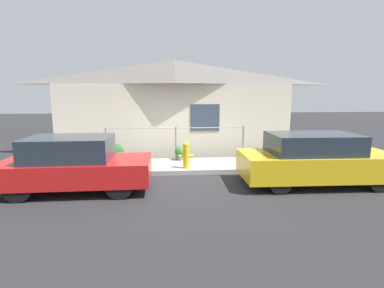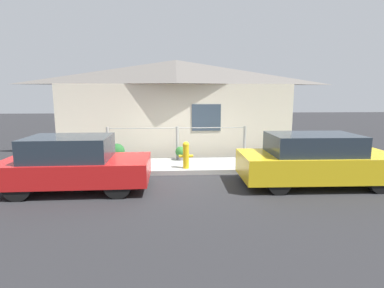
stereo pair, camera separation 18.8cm
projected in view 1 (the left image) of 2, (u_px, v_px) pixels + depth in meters
The scene contains 10 objects.
ground_plane at pixel (179, 175), 8.99m from camera, with size 60.00×60.00×0.00m, color #262628.
sidewalk at pixel (177, 166), 9.87m from camera, with size 24.00×1.82×0.14m.
house at pixel (174, 78), 11.91m from camera, with size 9.32×2.23×3.76m.
fence at pixel (176, 141), 10.49m from camera, with size 4.90×0.10×1.15m.
car_left at pixel (75, 164), 7.46m from camera, with size 3.64×1.68×1.38m.
car_right at pixel (316, 159), 8.00m from camera, with size 4.10×1.76×1.38m.
fire_hydrant at pixel (186, 154), 9.20m from camera, with size 0.44×0.20×0.84m.
potted_plant_near_hydrant at pixel (180, 152), 10.36m from camera, with size 0.35×0.35×0.48m.
potted_plant_by_fence at pixel (116, 152), 10.05m from camera, with size 0.54×0.54×0.62m.
potted_plant_corner at pixel (294, 150), 10.28m from camera, with size 0.52×0.52×0.67m.
Camera 1 is at (-0.36, -8.71, 2.42)m, focal length 28.00 mm.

